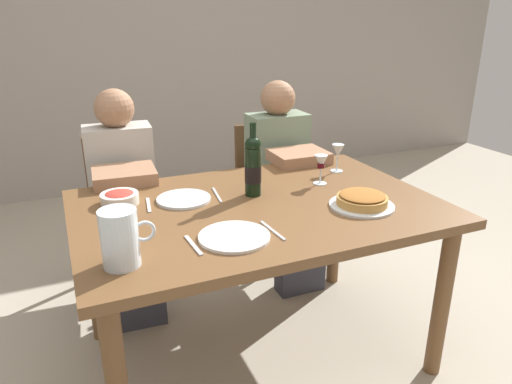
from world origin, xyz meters
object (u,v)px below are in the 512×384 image
dining_table (258,224)px  chair_left (123,203)px  wine_bottle (253,166)px  diner_right (285,178)px  chair_right (268,185)px  baked_tart (362,200)px  diner_left (125,198)px  dinner_plate_right_setting (184,199)px  salad_bowl (120,197)px  wine_glass_left_diner (321,164)px  dinner_plate_left_setting (234,237)px  water_pitcher (120,241)px  wine_glass_right_diner (338,152)px

dining_table → chair_left: chair_left is taller
wine_bottle → diner_right: (0.43, 0.53, -0.28)m
wine_bottle → chair_right: 0.96m
baked_tart → diner_left: bearing=133.8°
dining_table → dinner_plate_right_setting: 0.34m
dinner_plate_right_setting → diner_right: bearing=33.1°
salad_bowl → wine_bottle: bearing=-12.7°
wine_glass_left_diner → chair_right: 0.84m
dinner_plate_left_setting → dinner_plate_right_setting: (-0.07, 0.43, 0.00)m
diner_right → water_pitcher: bearing=42.9°
wine_glass_right_diner → diner_right: (-0.10, 0.39, -0.24)m
baked_tart → dinner_plate_left_setting: bearing=-173.4°
dining_table → salad_bowl: salad_bowl is taller
wine_glass_left_diner → dinner_plate_right_setting: 0.65m
wine_glass_right_diner → chair_left: bearing=146.0°
chair_left → diner_right: 0.94m
salad_bowl → wine_glass_left_diner: bearing=-7.2°
dining_table → chair_right: (0.45, 0.87, -0.17)m
wine_bottle → salad_bowl: bearing=167.3°
water_pitcher → baked_tart: bearing=6.3°
chair_left → chair_right: size_ratio=1.00×
wine_bottle → wine_glass_left_diner: size_ratio=2.32×
wine_glass_right_diner → chair_right: size_ratio=0.16×
baked_tart → wine_bottle: bearing=139.8°
water_pitcher → diner_right: (1.05, 0.94, -0.23)m
dining_table → dinner_plate_left_setting: (-0.21, -0.26, 0.10)m
dinner_plate_left_setting → chair_right: bearing=59.9°
dinner_plate_right_setting → chair_right: size_ratio=0.26×
dining_table → water_pitcher: size_ratio=7.99×
wine_bottle → chair_left: (-0.47, 0.81, -0.40)m
baked_tart → wine_glass_left_diner: 0.32m
wine_glass_left_diner → diner_right: size_ratio=0.12×
dining_table → wine_glass_right_diner: size_ratio=10.69×
chair_left → chair_right: 0.90m
wine_glass_left_diner → dining_table: bearing=-162.0°
salad_bowl → chair_right: size_ratio=0.18×
wine_glass_right_diner → dinner_plate_right_setting: 0.83m
dining_table → salad_bowl: (-0.53, 0.23, 0.12)m
dinner_plate_right_setting → diner_left: bearing=109.5°
dinner_plate_left_setting → chair_left: 1.23m
dining_table → dinner_plate_right_setting: size_ratio=6.51×
wine_bottle → diner_right: size_ratio=0.28×
dining_table → water_pitcher: water_pitcher is taller
chair_right → dinner_plate_right_setting: bearing=45.2°
water_pitcher → dinner_plate_right_setting: 0.57m
dining_table → water_pitcher: bearing=-153.2°
dinner_plate_left_setting → dinner_plate_right_setting: same height
wine_glass_right_diner → chair_left: size_ratio=0.16×
chair_left → chair_right: bearing=-179.0°
water_pitcher → salad_bowl: water_pitcher is taller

